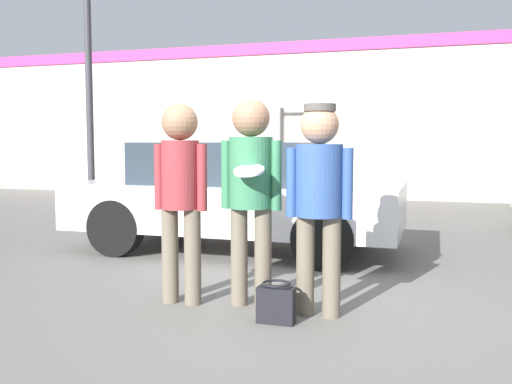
{
  "coord_description": "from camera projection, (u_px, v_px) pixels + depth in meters",
  "views": [
    {
      "loc": [
        1.26,
        -4.84,
        1.44
      ],
      "look_at": [
        -0.27,
        -0.0,
        1.0
      ],
      "focal_mm": 40.0,
      "sensor_mm": 36.0,
      "label": 1
    }
  ],
  "objects": [
    {
      "name": "person_middle_with_frisbee",
      "position": [
        251.0,
        181.0,
        4.94
      ],
      "size": [
        0.55,
        0.58,
        1.81
      ],
      "color": "#665B4C",
      "rests_on": "ground"
    },
    {
      "name": "parked_car_near",
      "position": [
        236.0,
        195.0,
        7.62
      ],
      "size": [
        4.3,
        1.96,
        1.44
      ],
      "color": "silver",
      "rests_on": "ground"
    },
    {
      "name": "person_right",
      "position": [
        319.0,
        188.0,
        4.65
      ],
      "size": [
        0.55,
        0.38,
        1.75
      ],
      "color": "#665B4C",
      "rests_on": "ground"
    },
    {
      "name": "street_lamp",
      "position": [
        99.0,
        13.0,
        9.57
      ],
      "size": [
        1.32,
        0.35,
        5.87
      ],
      "color": "#38383D",
      "rests_on": "ground"
    },
    {
      "name": "storefront_building",
      "position": [
        385.0,
        118.0,
        14.3
      ],
      "size": [
        24.0,
        0.22,
        4.05
      ],
      "color": "#B2A89E",
      "rests_on": "ground"
    },
    {
      "name": "ground_plane",
      "position": [
        284.0,
        304.0,
        5.1
      ],
      "size": [
        56.0,
        56.0,
        0.0
      ],
      "primitive_type": "plane",
      "color": "#66635E"
    },
    {
      "name": "handbag",
      "position": [
        276.0,
        303.0,
        4.54
      ],
      "size": [
        0.3,
        0.23,
        0.33
      ],
      "color": "black",
      "rests_on": "ground"
    },
    {
      "name": "person_left",
      "position": [
        180.0,
        185.0,
        5.03
      ],
      "size": [
        0.5,
        0.33,
        1.78
      ],
      "color": "#665B4C",
      "rests_on": "ground"
    }
  ]
}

